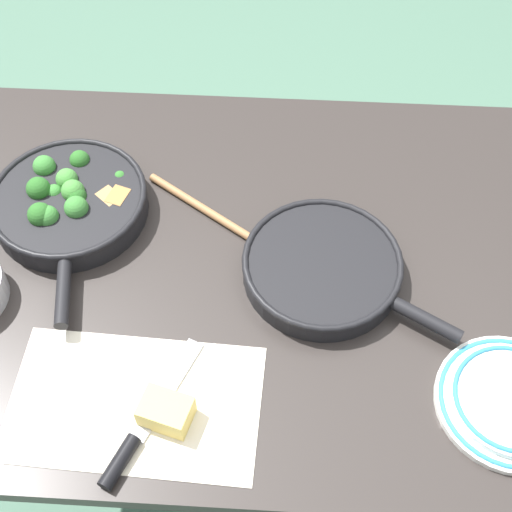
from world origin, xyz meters
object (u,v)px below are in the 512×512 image
grater_knife (139,432)px  dinner_plate_stack (510,401)px  skillet_eggs (323,267)px  cheese_block (166,412)px  skillet_broccoli (69,202)px  wooden_spoon (248,236)px

grater_knife → dinner_plate_stack: bearing=-58.5°
skillet_eggs → cheese_block: same height
dinner_plate_stack → skillet_eggs: bearing=141.9°
skillet_eggs → cheese_block: (-0.24, -0.29, -0.00)m
skillet_broccoli → wooden_spoon: bearing=73.1°
skillet_eggs → grater_knife: (-0.28, -0.31, -0.02)m
grater_knife → cheese_block: (0.04, 0.03, 0.02)m
skillet_broccoli → grater_knife: 0.48m
skillet_eggs → grater_knife: skillet_eggs is taller
skillet_eggs → dinner_plate_stack: 0.37m
skillet_eggs → dinner_plate_stack: skillet_eggs is taller
skillet_eggs → wooden_spoon: size_ratio=1.11×
skillet_broccoli → cheese_block: skillet_broccoli is taller
wooden_spoon → cheese_block: bearing=-71.7°
skillet_broccoli → dinner_plate_stack: (0.77, -0.35, -0.02)m
skillet_broccoli → dinner_plate_stack: size_ratio=1.79×
wooden_spoon → dinner_plate_stack: size_ratio=1.45×
skillet_eggs → dinner_plate_stack: bearing=-7.9°
wooden_spoon → dinner_plate_stack: 0.53m
cheese_block → dinner_plate_stack: bearing=5.8°
grater_knife → wooden_spoon: bearing=3.0°
grater_knife → dinner_plate_stack: 0.58m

